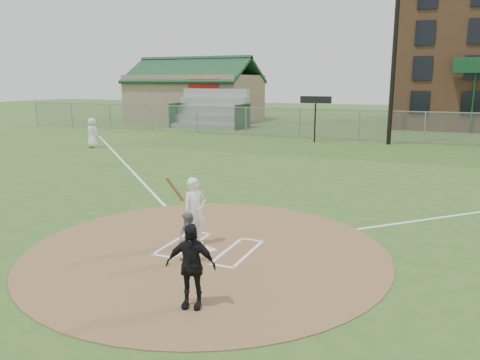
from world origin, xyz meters
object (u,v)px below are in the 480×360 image
at_px(umpire, 191,266).
at_px(batter_at_plate, 195,211).
at_px(home_plate, 205,250).
at_px(catcher, 189,238).
at_px(ondeck_player, 92,133).

bearing_deg(umpire, batter_at_plate, 102.42).
distance_m(home_plate, batter_at_plate, 0.96).
relative_size(umpire, batter_at_plate, 0.85).
bearing_deg(home_plate, umpire, -67.92).
distance_m(home_plate, umpire, 2.83).
distance_m(catcher, batter_at_plate, 1.21).
distance_m(umpire, ondeck_player, 21.42).
bearing_deg(catcher, home_plate, 109.07).
bearing_deg(umpire, ondeck_player, 119.84).
relative_size(catcher, ondeck_player, 0.65).
distance_m(ondeck_player, batter_at_plate, 18.42).
height_order(home_plate, catcher, catcher).
xyz_separation_m(catcher, umpire, (1.00, -1.73, 0.19)).
xyz_separation_m(home_plate, umpire, (1.03, -2.53, 0.74)).
height_order(umpire, ondeck_player, ondeck_player).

